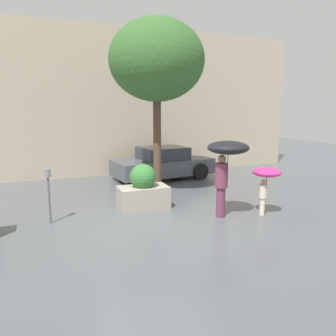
# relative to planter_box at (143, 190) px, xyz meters

# --- Properties ---
(ground_plane) EXTENTS (40.00, 40.00, 0.00)m
(ground_plane) POSITION_rel_planter_box_xyz_m (-0.28, -1.46, -0.51)
(ground_plane) COLOR #51565B
(building_facade) EXTENTS (18.00, 0.30, 6.00)m
(building_facade) POSITION_rel_planter_box_xyz_m (-0.28, 5.04, 2.49)
(building_facade) COLOR #B7A88E
(building_facade) RESTS_ON ground
(planter_box) EXTENTS (1.37, 0.79, 1.24)m
(planter_box) POSITION_rel_planter_box_xyz_m (0.00, 0.00, 0.00)
(planter_box) COLOR #9E9384
(planter_box) RESTS_ON ground
(person_adult) EXTENTS (1.04, 1.04, 1.95)m
(person_adult) POSITION_rel_planter_box_xyz_m (1.70, -1.54, 1.05)
(person_adult) COLOR brown
(person_adult) RESTS_ON ground
(person_child) EXTENTS (0.72, 0.72, 1.25)m
(person_child) POSITION_rel_planter_box_xyz_m (2.74, -1.77, 0.52)
(person_child) COLOR beige
(person_child) RESTS_ON ground
(parked_car_near) EXTENTS (4.03, 2.36, 1.27)m
(parked_car_near) POSITION_rel_planter_box_xyz_m (1.89, 3.53, 0.07)
(parked_car_near) COLOR #4C5156
(parked_car_near) RESTS_ON ground
(street_tree) EXTENTS (2.93, 2.93, 5.44)m
(street_tree) POSITION_rel_planter_box_xyz_m (0.89, 1.33, 3.65)
(street_tree) COLOR brown
(street_tree) RESTS_ON ground
(parking_meter) EXTENTS (0.14, 0.14, 1.34)m
(parking_meter) POSITION_rel_planter_box_xyz_m (-2.47, -0.41, 0.44)
(parking_meter) COLOR #595B60
(parking_meter) RESTS_ON ground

